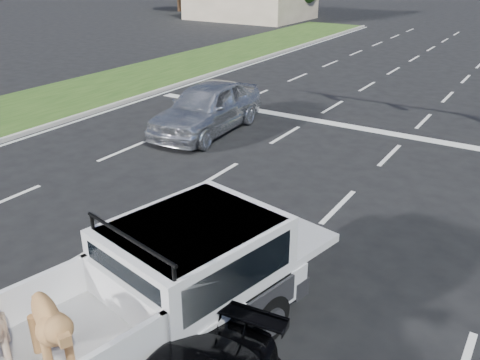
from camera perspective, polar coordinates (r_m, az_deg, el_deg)
name	(u,v)px	position (r m, az deg, el deg)	size (l,w,h in m)	color
ground	(174,264)	(10.01, -7.46, -9.39)	(160.00, 160.00, 0.00)	black
road_markings	(316,159)	(15.04, 8.49, 2.40)	(17.75, 60.00, 0.01)	silver
grass_median_left	(42,105)	(21.68, -21.32, 7.86)	(5.00, 60.00, 0.10)	#234515
curb_left	(85,114)	(19.82, -16.97, 7.11)	(0.15, 60.00, 0.14)	#A39F95
pickup_truck	(135,309)	(7.37, -11.66, -13.95)	(3.17, 6.03, 2.15)	black
silver_sedan	(207,107)	(17.05, -3.72, 8.15)	(1.97, 4.90, 1.67)	silver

